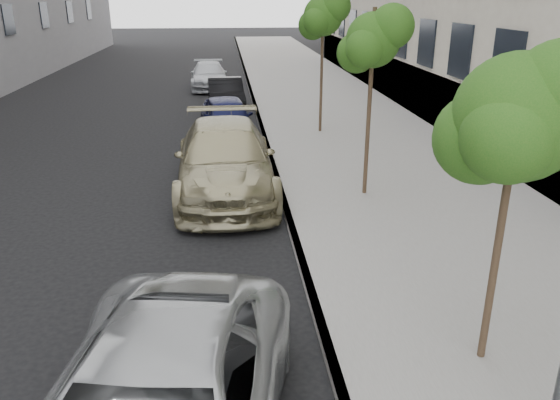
{
  "coord_description": "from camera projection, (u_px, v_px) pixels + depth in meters",
  "views": [
    {
      "loc": [
        -0.13,
        -4.37,
        4.74
      ],
      "look_at": [
        0.72,
        4.13,
        1.5
      ],
      "focal_mm": 35.0,
      "sensor_mm": 36.0,
      "label": 1
    }
  ],
  "objects": [
    {
      "name": "tree_mid",
      "position": [
        374.0,
        40.0,
        12.17
      ],
      "size": [
        1.6,
        1.4,
        4.42
      ],
      "color": "#38281C",
      "rests_on": "sidewalk"
    },
    {
      "name": "suv",
      "position": [
        225.0,
        159.0,
        13.65
      ],
      "size": [
        2.5,
        5.94,
        1.71
      ],
      "primitive_type": "imported",
      "rotation": [
        0.0,
        0.0,
        0.02
      ],
      "color": "tan",
      "rests_on": "ground"
    },
    {
      "name": "tree_near",
      "position": [
        520.0,
        117.0,
        6.25
      ],
      "size": [
        1.81,
        1.61,
        4.17
      ],
      "color": "#38281C",
      "rests_on": "sidewalk"
    },
    {
      "name": "curb",
      "position": [
        250.0,
        90.0,
        28.17
      ],
      "size": [
        0.15,
        72.0,
        0.14
      ],
      "primitive_type": "cube",
      "color": "#9E9B93",
      "rests_on": "ground"
    },
    {
      "name": "sidewalk",
      "position": [
        310.0,
        89.0,
        28.47
      ],
      "size": [
        6.4,
        72.0,
        0.14
      ],
      "primitive_type": "cube",
      "color": "gray",
      "rests_on": "ground"
    },
    {
      "name": "sedan_rear",
      "position": [
        209.0,
        76.0,
        28.82
      ],
      "size": [
        2.03,
        4.67,
        1.34
      ],
      "primitive_type": "imported",
      "rotation": [
        0.0,
        0.0,
        0.03
      ],
      "color": "#B1B5BA",
      "rests_on": "ground"
    },
    {
      "name": "sedan_black",
      "position": [
        226.0,
        95.0,
        23.34
      ],
      "size": [
        1.66,
        4.19,
        1.36
      ],
      "primitive_type": "imported",
      "rotation": [
        0.0,
        0.0,
        0.06
      ],
      "color": "black",
      "rests_on": "ground"
    },
    {
      "name": "sedan_blue",
      "position": [
        227.0,
        118.0,
        18.94
      ],
      "size": [
        2.12,
        4.29,
        1.41
      ],
      "primitive_type": "imported",
      "rotation": [
        0.0,
        0.0,
        0.11
      ],
      "color": "#11143A",
      "rests_on": "ground"
    },
    {
      "name": "tree_far",
      "position": [
        324.0,
        16.0,
        18.12
      ],
      "size": [
        1.67,
        1.47,
        4.73
      ],
      "color": "#38281C",
      "rests_on": "sidewalk"
    }
  ]
}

